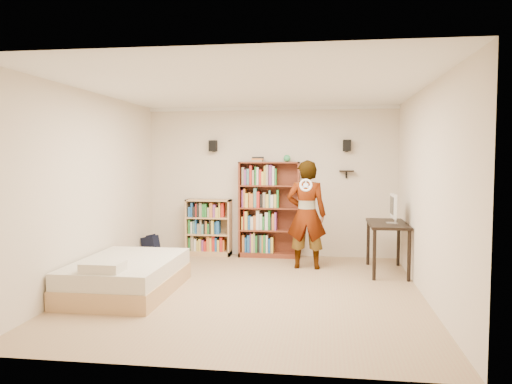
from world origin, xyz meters
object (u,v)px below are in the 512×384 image
at_px(daybed, 127,272).
at_px(person, 306,215).
at_px(low_bookshelf, 209,227).
at_px(computer_desk, 387,248).
at_px(tall_bookshelf, 269,210).

xyz_separation_m(daybed, person, (2.30, 1.79, 0.60)).
bearing_deg(daybed, low_bookshelf, 79.49).
bearing_deg(computer_desk, tall_bookshelf, 153.56).
distance_m(tall_bookshelf, daybed, 3.14).
bearing_deg(daybed, computer_desk, 25.00).
bearing_deg(person, daybed, 39.23).
xyz_separation_m(low_bookshelf, person, (1.81, -0.85, 0.36)).
bearing_deg(low_bookshelf, computer_desk, -17.65).
xyz_separation_m(computer_desk, daybed, (-3.56, -1.66, -0.11)).
bearing_deg(low_bookshelf, daybed, -100.51).
height_order(computer_desk, daybed, computer_desk).
distance_m(low_bookshelf, person, 2.03).
relative_size(tall_bookshelf, daybed, 0.91).
bearing_deg(daybed, tall_bookshelf, 58.64).
height_order(computer_desk, person, person).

